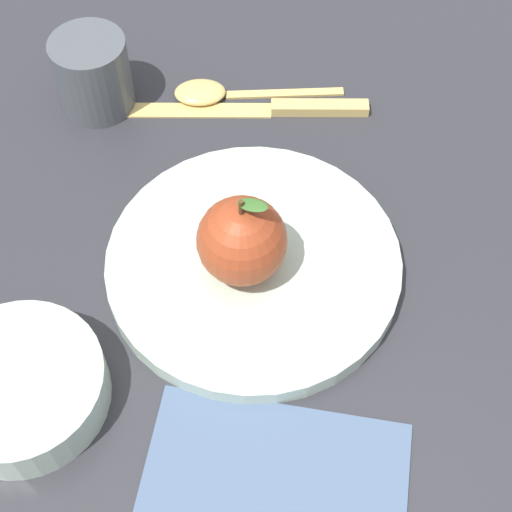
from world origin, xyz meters
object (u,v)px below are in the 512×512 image
object	(u,v)px
knife	(264,109)
linen_napkin	(274,489)
side_bowl	(20,385)
cup	(92,71)
dinner_plate	(256,263)
spoon	(217,92)
apple	(242,241)

from	to	relation	value
knife	linen_napkin	xyz separation A→B (m)	(0.02, -0.35, -0.00)
side_bowl	knife	world-z (taller)	side_bowl
linen_napkin	knife	bearing A→B (deg)	93.86
cup	knife	size ratio (longest dim) A/B	0.30
dinner_plate	knife	size ratio (longest dim) A/B	0.98
cup	spoon	xyz separation A→B (m)	(0.11, 0.01, -0.03)
spoon	linen_napkin	distance (m)	0.38
dinner_plate	knife	world-z (taller)	dinner_plate
knife	apple	bearing A→B (deg)	-92.43
apple	spoon	world-z (taller)	apple
knife	cup	bearing A→B (deg)	178.89
side_bowl	spoon	xyz separation A→B (m)	(0.11, 0.31, -0.02)
dinner_plate	spoon	distance (m)	0.20
apple	dinner_plate	bearing A→B (deg)	38.71
spoon	linen_napkin	xyz separation A→B (m)	(0.07, -0.37, -0.00)
dinner_plate	cup	xyz separation A→B (m)	(-0.16, 0.18, 0.03)
apple	spoon	bearing A→B (deg)	100.40
dinner_plate	spoon	bearing A→B (deg)	103.67
knife	spoon	xyz separation A→B (m)	(-0.04, 0.02, 0.00)
knife	linen_napkin	size ratio (longest dim) A/B	1.33
spoon	linen_napkin	size ratio (longest dim) A/B	0.90
knife	side_bowl	bearing A→B (deg)	-118.09
apple	linen_napkin	size ratio (longest dim) A/B	0.46
side_bowl	knife	distance (m)	0.33
cup	knife	bearing A→B (deg)	-1.11
dinner_plate	cup	size ratio (longest dim) A/B	3.28
dinner_plate	linen_napkin	world-z (taller)	dinner_plate
apple	side_bowl	world-z (taller)	apple
apple	spoon	xyz separation A→B (m)	(-0.04, 0.20, -0.05)
dinner_plate	knife	bearing A→B (deg)	90.73
apple	knife	size ratio (longest dim) A/B	0.34
knife	dinner_plate	bearing A→B (deg)	-89.27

